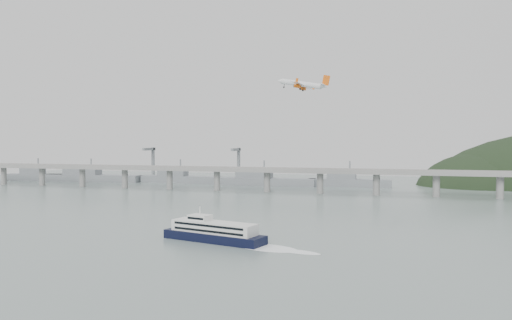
% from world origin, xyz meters
% --- Properties ---
extents(ground, '(900.00, 900.00, 0.00)m').
position_xyz_m(ground, '(0.00, 0.00, 0.00)').
color(ground, slate).
rests_on(ground, ground).
extents(bridge, '(800.00, 22.00, 23.90)m').
position_xyz_m(bridge, '(-1.15, 200.00, 17.65)').
color(bridge, gray).
rests_on(bridge, ground).
extents(distant_fleet, '(453.00, 60.90, 40.00)m').
position_xyz_m(distant_fleet, '(-155.36, 265.08, 6.22)').
color(distant_fleet, slate).
rests_on(distant_fleet, ground).
extents(ferry, '(85.22, 31.91, 16.38)m').
position_xyz_m(ferry, '(2.38, -28.17, 4.44)').
color(ferry, black).
rests_on(ferry, ground).
extents(airliner, '(38.68, 35.29, 10.15)m').
position_xyz_m(airliner, '(24.53, 85.47, 86.87)').
color(airliner, white).
rests_on(airliner, ground).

